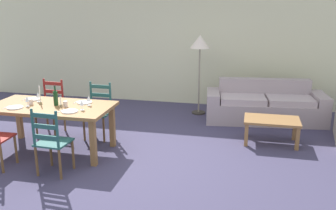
{
  "coord_description": "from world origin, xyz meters",
  "views": [
    {
      "loc": [
        1.78,
        -5.0,
        2.34
      ],
      "look_at": [
        0.56,
        0.41,
        0.75
      ],
      "focal_mm": 39.73,
      "sensor_mm": 36.0,
      "label": 1
    }
  ],
  "objects_px": {
    "wine_bottle": "(56,98)",
    "wine_glass_far_left": "(38,95)",
    "dining_table": "(51,111)",
    "dining_chair_far_left": "(51,107)",
    "couch": "(265,106)",
    "wine_glass_near_right": "(82,103)",
    "dining_chair_far_right": "(99,111)",
    "coffee_cup_secondary": "(31,102)",
    "wine_glass_far_right": "(89,99)",
    "coffee_cup_primary": "(65,104)",
    "standing_lamp": "(200,47)",
    "wine_glass_near_left": "(27,99)",
    "dining_chair_near_right": "(51,142)",
    "coffee_table": "(272,123)"
  },
  "relations": [
    {
      "from": "dining_chair_far_left",
      "to": "coffee_table",
      "type": "xyz_separation_m",
      "value": [
        3.84,
        0.33,
        -0.12
      ]
    },
    {
      "from": "coffee_cup_primary",
      "to": "coffee_table",
      "type": "xyz_separation_m",
      "value": [
        3.12,
        1.13,
        -0.44
      ]
    },
    {
      "from": "wine_glass_near_left",
      "to": "standing_lamp",
      "type": "distance_m",
      "value": 3.52
    },
    {
      "from": "dining_chair_far_right",
      "to": "wine_glass_near_right",
      "type": "bearing_deg",
      "value": -82.22
    },
    {
      "from": "dining_chair_near_right",
      "to": "wine_glass_far_right",
      "type": "distance_m",
      "value": 0.98
    },
    {
      "from": "dining_chair_far_left",
      "to": "wine_bottle",
      "type": "xyz_separation_m",
      "value": [
        0.54,
        -0.74,
        0.39
      ]
    },
    {
      "from": "dining_chair_far_left",
      "to": "couch",
      "type": "xyz_separation_m",
      "value": [
        3.76,
        1.55,
        -0.19
      ]
    },
    {
      "from": "dining_chair_far_right",
      "to": "coffee_table",
      "type": "distance_m",
      "value": 2.94
    },
    {
      "from": "coffee_cup_primary",
      "to": "wine_glass_far_right",
      "type": "bearing_deg",
      "value": 25.39
    },
    {
      "from": "wine_glass_near_right",
      "to": "wine_glass_far_left",
      "type": "distance_m",
      "value": 0.93
    },
    {
      "from": "wine_glass_far_left",
      "to": "coffee_cup_secondary",
      "type": "bearing_deg",
      "value": -98.21
    },
    {
      "from": "wine_glass_far_left",
      "to": "wine_glass_far_right",
      "type": "xyz_separation_m",
      "value": [
        0.88,
        -0.02,
        0.0
      ]
    },
    {
      "from": "dining_chair_far_right",
      "to": "dining_table",
      "type": "bearing_deg",
      "value": -122.81
    },
    {
      "from": "wine_glass_far_left",
      "to": "wine_glass_near_right",
      "type": "bearing_deg",
      "value": -17.3
    },
    {
      "from": "dining_table",
      "to": "wine_glass_near_left",
      "type": "relative_size",
      "value": 11.8
    },
    {
      "from": "coffee_cup_primary",
      "to": "coffee_cup_secondary",
      "type": "height_order",
      "value": "same"
    },
    {
      "from": "dining_chair_far_left",
      "to": "wine_glass_far_right",
      "type": "bearing_deg",
      "value": -31.74
    },
    {
      "from": "dining_chair_near_right",
      "to": "wine_glass_far_left",
      "type": "xyz_separation_m",
      "value": [
        -0.71,
        0.91,
        0.38
      ]
    },
    {
      "from": "couch",
      "to": "coffee_table",
      "type": "xyz_separation_m",
      "value": [
        0.08,
        -1.22,
        0.06
      ]
    },
    {
      "from": "wine_glass_far_left",
      "to": "coffee_table",
      "type": "xyz_separation_m",
      "value": [
        3.68,
        0.95,
        -0.51
      ]
    },
    {
      "from": "dining_chair_far_right",
      "to": "coffee_cup_secondary",
      "type": "height_order",
      "value": "dining_chair_far_right"
    },
    {
      "from": "wine_glass_far_right",
      "to": "coffee_cup_secondary",
      "type": "xyz_separation_m",
      "value": [
        -0.91,
        -0.15,
        -0.07
      ]
    },
    {
      "from": "couch",
      "to": "standing_lamp",
      "type": "xyz_separation_m",
      "value": [
        -1.34,
        0.18,
        1.12
      ]
    },
    {
      "from": "wine_glass_far_right",
      "to": "coffee_cup_primary",
      "type": "relative_size",
      "value": 1.79
    },
    {
      "from": "wine_bottle",
      "to": "wine_glass_near_left",
      "type": "distance_m",
      "value": 0.42
    },
    {
      "from": "dining_chair_near_right",
      "to": "wine_glass_far_left",
      "type": "bearing_deg",
      "value": 128.21
    },
    {
      "from": "wine_bottle",
      "to": "wine_glass_far_left",
      "type": "distance_m",
      "value": 0.4
    },
    {
      "from": "wine_glass_far_right",
      "to": "dining_table",
      "type": "bearing_deg",
      "value": -167.44
    },
    {
      "from": "wine_bottle",
      "to": "wine_glass_far_left",
      "type": "xyz_separation_m",
      "value": [
        -0.38,
        0.12,
        -0.01
      ]
    },
    {
      "from": "standing_lamp",
      "to": "dining_chair_far_right",
      "type": "bearing_deg",
      "value": -130.05
    },
    {
      "from": "wine_glass_near_right",
      "to": "wine_glass_far_right",
      "type": "distance_m",
      "value": 0.25
    },
    {
      "from": "wine_bottle",
      "to": "standing_lamp",
      "type": "height_order",
      "value": "standing_lamp"
    },
    {
      "from": "coffee_cup_secondary",
      "to": "coffee_table",
      "type": "height_order",
      "value": "coffee_cup_secondary"
    },
    {
      "from": "wine_glass_far_right",
      "to": "wine_bottle",
      "type": "bearing_deg",
      "value": -168.6
    },
    {
      "from": "dining_table",
      "to": "wine_bottle",
      "type": "height_order",
      "value": "wine_bottle"
    },
    {
      "from": "coffee_cup_primary",
      "to": "wine_glass_far_left",
      "type": "bearing_deg",
      "value": 162.96
    },
    {
      "from": "dining_chair_far_right",
      "to": "standing_lamp",
      "type": "relative_size",
      "value": 0.59
    },
    {
      "from": "dining_chair_near_right",
      "to": "couch",
      "type": "xyz_separation_m",
      "value": [
        2.89,
        3.07,
        -0.19
      ]
    },
    {
      "from": "wine_bottle",
      "to": "coffee_cup_secondary",
      "type": "relative_size",
      "value": 3.51
    },
    {
      "from": "wine_glass_far_left",
      "to": "couch",
      "type": "relative_size",
      "value": 0.07
    },
    {
      "from": "dining_table",
      "to": "dining_chair_far_left",
      "type": "distance_m",
      "value": 0.92
    },
    {
      "from": "wine_glass_far_right",
      "to": "coffee_cup_secondary",
      "type": "relative_size",
      "value": 1.79
    },
    {
      "from": "dining_chair_far_left",
      "to": "wine_bottle",
      "type": "bearing_deg",
      "value": -54.16
    },
    {
      "from": "wine_glass_far_right",
      "to": "coffee_table",
      "type": "relative_size",
      "value": 0.18
    },
    {
      "from": "standing_lamp",
      "to": "wine_glass_far_left",
      "type": "bearing_deg",
      "value": -133.83
    },
    {
      "from": "dining_chair_far_right",
      "to": "wine_glass_near_right",
      "type": "relative_size",
      "value": 5.96
    },
    {
      "from": "couch",
      "to": "coffee_table",
      "type": "height_order",
      "value": "couch"
    },
    {
      "from": "dining_table",
      "to": "dining_chair_near_right",
      "type": "relative_size",
      "value": 1.98
    },
    {
      "from": "wine_bottle",
      "to": "wine_glass_near_right",
      "type": "height_order",
      "value": "wine_bottle"
    },
    {
      "from": "dining_chair_near_right",
      "to": "dining_chair_far_left",
      "type": "relative_size",
      "value": 1.0
    }
  ]
}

